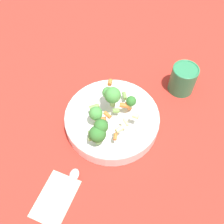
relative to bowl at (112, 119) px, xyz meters
The scene contains 6 objects.
ground_plane 0.03m from the bowl, ahead, with size 3.00×3.00×0.00m, color #B72D23.
bowl is the anchor object (origin of this frame).
pasta_salad 0.08m from the bowl, 133.28° to the left, with size 0.21×0.16×0.10m.
cup 0.28m from the bowl, 73.95° to the right, with size 0.09×0.09×0.10m.
napkin 0.28m from the bowl, 132.24° to the left, with size 0.16×0.15×0.01m.
spoon 0.24m from the bowl, 136.76° to the left, with size 0.17×0.10×0.01m.
Camera 1 is at (-0.42, 0.12, 0.70)m, focal length 42.00 mm.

